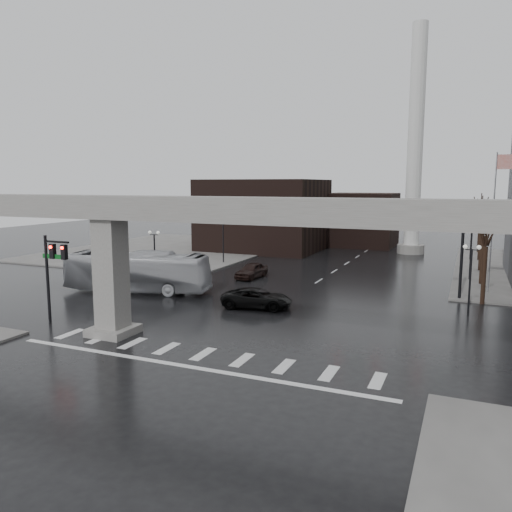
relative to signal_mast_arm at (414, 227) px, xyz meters
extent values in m
plane|color=black|center=(-8.99, -18.80, -5.83)|extent=(160.00, 160.00, 0.00)
cube|color=slate|center=(-34.99, 17.20, -5.75)|extent=(28.00, 36.00, 0.15)
cube|color=gray|center=(-8.99, -18.80, 2.17)|extent=(48.00, 2.20, 1.40)
cube|color=gray|center=(-15.99, -18.80, -2.18)|extent=(1.60, 1.60, 7.30)
cube|color=gray|center=(-15.99, -18.80, -5.58)|extent=(2.60, 2.60, 0.50)
cube|color=black|center=(-22.99, 23.20, -0.83)|extent=(16.00, 14.00, 10.00)
cube|color=black|center=(-10.99, 33.20, -1.83)|extent=(10.00, 10.00, 8.00)
cylinder|color=silver|center=(-2.99, 27.20, 9.17)|extent=(2.00, 2.00, 30.00)
cylinder|color=gray|center=(-2.99, 27.20, -5.23)|extent=(3.60, 3.60, 1.20)
cylinder|color=black|center=(3.81, 0.00, -1.83)|extent=(0.24, 0.24, 8.00)
cylinder|color=black|center=(-2.19, 0.00, 1.37)|extent=(12.00, 0.18, 0.18)
cube|color=black|center=(0.81, 0.00, 0.72)|extent=(0.35, 0.30, 1.00)
cube|color=black|center=(-2.69, 0.00, 0.72)|extent=(0.35, 0.30, 1.00)
cube|color=black|center=(-6.19, 0.00, 0.72)|extent=(0.35, 0.30, 1.00)
sphere|color=#FF0C05|center=(0.81, -0.18, 1.02)|extent=(0.20, 0.20, 0.20)
cube|color=#0C571B|center=(2.31, 0.00, 1.17)|extent=(1.80, 0.05, 0.35)
cube|color=#0C571B|center=(-4.19, 0.00, 1.17)|extent=(1.80, 0.05, 0.35)
cylinder|color=black|center=(-21.79, -18.30, -2.83)|extent=(0.20, 0.20, 6.00)
cylinder|color=black|center=(-20.79, -18.30, -0.23)|extent=(2.00, 0.14, 0.14)
cube|color=black|center=(-21.19, -18.30, -0.88)|extent=(0.35, 0.30, 1.00)
cube|color=black|center=(-20.19, -18.30, -0.88)|extent=(0.35, 0.30, 1.00)
cube|color=#0C571B|center=(-21.29, -18.30, -1.23)|extent=(1.60, 0.05, 0.30)
cylinder|color=silver|center=(6.01, 3.20, 0.17)|extent=(0.12, 0.12, 12.00)
cube|color=red|center=(7.01, 3.20, 5.37)|extent=(2.00, 0.03, 1.20)
cylinder|color=black|center=(4.51, -4.80, -3.43)|extent=(0.14, 0.14, 4.80)
cube|color=black|center=(4.51, -4.80, -1.08)|extent=(0.90, 0.06, 0.06)
sphere|color=silver|center=(4.06, -4.80, -0.88)|extent=(0.32, 0.32, 0.32)
sphere|color=silver|center=(4.96, -4.80, -0.88)|extent=(0.32, 0.32, 0.32)
cylinder|color=black|center=(4.51, 9.20, -3.43)|extent=(0.14, 0.14, 4.80)
cube|color=black|center=(4.51, 9.20, -1.08)|extent=(0.90, 0.06, 0.06)
sphere|color=silver|center=(4.06, 9.20, -0.88)|extent=(0.32, 0.32, 0.32)
sphere|color=silver|center=(4.96, 9.20, -0.88)|extent=(0.32, 0.32, 0.32)
cylinder|color=black|center=(4.51, 23.20, -3.43)|extent=(0.14, 0.14, 4.80)
cube|color=black|center=(4.51, 23.20, -1.08)|extent=(0.90, 0.06, 0.06)
sphere|color=silver|center=(4.06, 23.20, -0.88)|extent=(0.32, 0.32, 0.32)
sphere|color=silver|center=(4.96, 23.20, -0.88)|extent=(0.32, 0.32, 0.32)
cylinder|color=black|center=(-22.49, -4.80, -3.43)|extent=(0.14, 0.14, 4.80)
cube|color=black|center=(-22.49, -4.80, -1.08)|extent=(0.90, 0.06, 0.06)
sphere|color=silver|center=(-22.94, -4.80, -0.88)|extent=(0.32, 0.32, 0.32)
sphere|color=silver|center=(-22.04, -4.80, -0.88)|extent=(0.32, 0.32, 0.32)
cylinder|color=black|center=(-22.49, 9.20, -3.43)|extent=(0.14, 0.14, 4.80)
cube|color=black|center=(-22.49, 9.20, -1.08)|extent=(0.90, 0.06, 0.06)
sphere|color=silver|center=(-22.94, 9.20, -0.88)|extent=(0.32, 0.32, 0.32)
sphere|color=silver|center=(-22.04, 9.20, -0.88)|extent=(0.32, 0.32, 0.32)
cylinder|color=black|center=(-22.49, 23.20, -3.43)|extent=(0.14, 0.14, 4.80)
cube|color=black|center=(-22.49, 23.20, -1.08)|extent=(0.90, 0.06, 0.06)
sphere|color=silver|center=(-22.94, 23.20, -0.88)|extent=(0.32, 0.32, 0.32)
sphere|color=silver|center=(-22.04, 23.20, -0.88)|extent=(0.32, 0.32, 0.32)
cylinder|color=black|center=(5.51, -0.80, -3.55)|extent=(0.34, 0.34, 4.55)
cylinder|color=black|center=(5.51, -0.80, 0.18)|extent=(0.12, 1.52, 2.98)
cylinder|color=black|center=(6.01, -0.55, -0.05)|extent=(0.83, 1.14, 2.51)
cylinder|color=black|center=(5.51, 7.20, -3.50)|extent=(0.34, 0.34, 4.66)
cylinder|color=black|center=(5.51, 7.20, 0.32)|extent=(0.12, 1.55, 3.05)
cylinder|color=black|center=(6.01, 7.45, 0.08)|extent=(0.85, 1.16, 2.57)
cylinder|color=black|center=(5.51, 15.20, -3.45)|extent=(0.34, 0.34, 4.76)
cylinder|color=black|center=(5.51, 15.20, 0.46)|extent=(0.12, 1.59, 3.11)
cylinder|color=black|center=(6.01, 15.45, 0.22)|extent=(0.86, 1.18, 2.62)
cylinder|color=black|center=(5.51, 23.20, -3.40)|extent=(0.34, 0.34, 4.87)
cylinder|color=black|center=(5.51, 23.20, 0.60)|extent=(0.12, 1.62, 3.18)
cylinder|color=black|center=(6.01, 23.45, 0.35)|extent=(0.88, 1.20, 2.68)
cylinder|color=black|center=(5.51, 31.20, -3.34)|extent=(0.34, 0.34, 4.97)
cylinder|color=black|center=(5.51, 31.20, 0.74)|extent=(0.12, 1.65, 3.25)
cylinder|color=black|center=(6.01, 31.45, 0.48)|extent=(0.89, 1.23, 2.74)
imported|color=black|center=(-10.37, -8.97, -5.08)|extent=(5.70, 3.31, 1.49)
imported|color=silver|center=(-22.24, -7.83, -4.05)|extent=(13.14, 5.45, 3.56)
imported|color=black|center=(-15.64, 1.97, -5.05)|extent=(2.21, 4.69, 1.55)
camera|label=1|loc=(4.26, -43.17, 3.57)|focal=35.00mm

